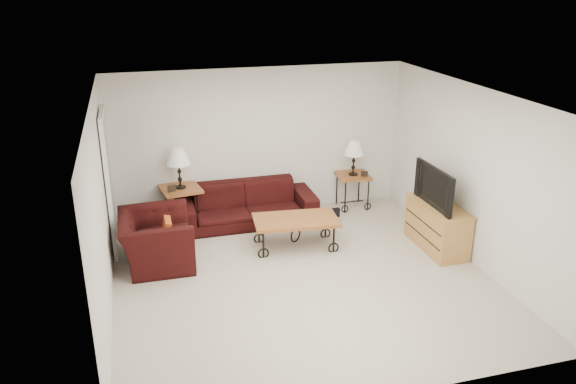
{
  "coord_description": "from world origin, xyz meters",
  "views": [
    {
      "loc": [
        -2.03,
        -6.61,
        3.89
      ],
      "look_at": [
        0.0,
        0.7,
        1.0
      ],
      "focal_mm": 35.64,
      "sensor_mm": 36.0,
      "label": 1
    }
  ],
  "objects_px": {
    "backpack": "(330,208)",
    "lamp_left": "(179,168)",
    "side_table_left": "(182,207)",
    "armchair": "(156,240)",
    "sofa": "(246,204)",
    "side_table_right": "(352,191)",
    "lamp_right": "(354,158)",
    "tv_stand": "(437,227)",
    "coffee_table": "(296,233)",
    "television": "(440,186)"
  },
  "relations": [
    {
      "from": "side_table_left",
      "to": "lamp_right",
      "type": "relative_size",
      "value": 1.09
    },
    {
      "from": "side_table_left",
      "to": "armchair",
      "type": "height_order",
      "value": "armchair"
    },
    {
      "from": "side_table_right",
      "to": "backpack",
      "type": "bearing_deg",
      "value": -141.09
    },
    {
      "from": "side_table_left",
      "to": "armchair",
      "type": "bearing_deg",
      "value": -111.24
    },
    {
      "from": "coffee_table",
      "to": "tv_stand",
      "type": "xyz_separation_m",
      "value": [
        2.05,
        -0.59,
        0.11
      ]
    },
    {
      "from": "sofa",
      "to": "side_table_left",
      "type": "relative_size",
      "value": 3.43
    },
    {
      "from": "side_table_right",
      "to": "backpack",
      "type": "relative_size",
      "value": 1.28
    },
    {
      "from": "sofa",
      "to": "lamp_left",
      "type": "bearing_deg",
      "value": 170.19
    },
    {
      "from": "sofa",
      "to": "side_table_right",
      "type": "xyz_separation_m",
      "value": [
        1.95,
        0.18,
        -0.03
      ]
    },
    {
      "from": "sofa",
      "to": "coffee_table",
      "type": "xyz_separation_m",
      "value": [
        0.53,
        -1.09,
        -0.1
      ]
    },
    {
      "from": "coffee_table",
      "to": "lamp_left",
      "type": "bearing_deg",
      "value": 141.06
    },
    {
      "from": "side_table_left",
      "to": "lamp_left",
      "type": "height_order",
      "value": "lamp_left"
    },
    {
      "from": "television",
      "to": "backpack",
      "type": "xyz_separation_m",
      "value": [
        -1.19,
        1.39,
        -0.76
      ]
    },
    {
      "from": "side_table_right",
      "to": "backpack",
      "type": "xyz_separation_m",
      "value": [
        -0.58,
        -0.47,
        -0.07
      ]
    },
    {
      "from": "coffee_table",
      "to": "tv_stand",
      "type": "height_order",
      "value": "tv_stand"
    },
    {
      "from": "coffee_table",
      "to": "armchair",
      "type": "height_order",
      "value": "armchair"
    },
    {
      "from": "lamp_right",
      "to": "armchair",
      "type": "distance_m",
      "value": 3.73
    },
    {
      "from": "side_table_right",
      "to": "lamp_left",
      "type": "distance_m",
      "value": 3.07
    },
    {
      "from": "lamp_left",
      "to": "tv_stand",
      "type": "xyz_separation_m",
      "value": [
        3.62,
        -1.86,
        -0.65
      ]
    },
    {
      "from": "armchair",
      "to": "tv_stand",
      "type": "relative_size",
      "value": 0.99
    },
    {
      "from": "sofa",
      "to": "television",
      "type": "bearing_deg",
      "value": -33.28
    },
    {
      "from": "side_table_right",
      "to": "lamp_left",
      "type": "xyz_separation_m",
      "value": [
        -2.99,
        -0.0,
        0.69
      ]
    },
    {
      "from": "side_table_left",
      "to": "armchair",
      "type": "xyz_separation_m",
      "value": [
        -0.48,
        -1.24,
        0.04
      ]
    },
    {
      "from": "lamp_right",
      "to": "tv_stand",
      "type": "height_order",
      "value": "lamp_right"
    },
    {
      "from": "side_table_right",
      "to": "armchair",
      "type": "bearing_deg",
      "value": -160.29
    },
    {
      "from": "side_table_right",
      "to": "backpack",
      "type": "distance_m",
      "value": 0.75
    },
    {
      "from": "sofa",
      "to": "armchair",
      "type": "distance_m",
      "value": 1.86
    },
    {
      "from": "side_table_left",
      "to": "backpack",
      "type": "distance_m",
      "value": 2.45
    },
    {
      "from": "coffee_table",
      "to": "backpack",
      "type": "relative_size",
      "value": 2.63
    },
    {
      "from": "sofa",
      "to": "armchair",
      "type": "height_order",
      "value": "armchair"
    },
    {
      "from": "sofa",
      "to": "tv_stand",
      "type": "relative_size",
      "value": 1.97
    },
    {
      "from": "lamp_left",
      "to": "television",
      "type": "xyz_separation_m",
      "value": [
        3.6,
        -1.86,
        -0.0
      ]
    },
    {
      "from": "side_table_right",
      "to": "television",
      "type": "relative_size",
      "value": 0.59
    },
    {
      "from": "lamp_right",
      "to": "television",
      "type": "distance_m",
      "value": 1.96
    },
    {
      "from": "armchair",
      "to": "tv_stand",
      "type": "height_order",
      "value": "armchair"
    },
    {
      "from": "coffee_table",
      "to": "backpack",
      "type": "bearing_deg",
      "value": 43.89
    },
    {
      "from": "lamp_left",
      "to": "lamp_right",
      "type": "relative_size",
      "value": 1.09
    },
    {
      "from": "side_table_right",
      "to": "backpack",
      "type": "height_order",
      "value": "side_table_right"
    },
    {
      "from": "lamp_left",
      "to": "backpack",
      "type": "relative_size",
      "value": 1.39
    },
    {
      "from": "backpack",
      "to": "lamp_left",
      "type": "bearing_deg",
      "value": 173.7
    },
    {
      "from": "backpack",
      "to": "side_table_right",
      "type": "bearing_deg",
      "value": 43.7
    },
    {
      "from": "tv_stand",
      "to": "lamp_left",
      "type": "bearing_deg",
      "value": 152.81
    },
    {
      "from": "lamp_right",
      "to": "television",
      "type": "height_order",
      "value": "television"
    },
    {
      "from": "lamp_left",
      "to": "sofa",
      "type": "bearing_deg",
      "value": -9.81
    },
    {
      "from": "tv_stand",
      "to": "television",
      "type": "xyz_separation_m",
      "value": [
        -0.02,
        0.0,
        0.65
      ]
    },
    {
      "from": "television",
      "to": "backpack",
      "type": "bearing_deg",
      "value": -139.3
    },
    {
      "from": "armchair",
      "to": "coffee_table",
      "type": "bearing_deg",
      "value": -90.39
    },
    {
      "from": "coffee_table",
      "to": "armchair",
      "type": "relative_size",
      "value": 1.1
    },
    {
      "from": "television",
      "to": "backpack",
      "type": "height_order",
      "value": "television"
    },
    {
      "from": "side_table_right",
      "to": "coffee_table",
      "type": "height_order",
      "value": "side_table_right"
    }
  ]
}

